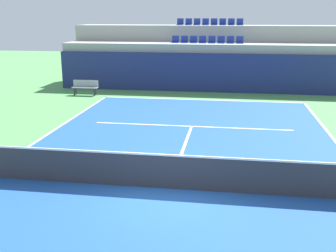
% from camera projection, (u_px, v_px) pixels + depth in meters
% --- Properties ---
extents(ground_plane, '(80.00, 80.00, 0.00)m').
position_uv_depth(ground_plane, '(169.00, 189.00, 10.97)').
color(ground_plane, '#4C8C4C').
extents(court_surface, '(11.00, 24.00, 0.01)m').
position_uv_depth(court_surface, '(169.00, 189.00, 10.97)').
color(court_surface, '#1E4C99').
rests_on(court_surface, ground_plane).
extents(baseline_far, '(11.00, 0.10, 0.00)m').
position_uv_depth(baseline_far, '(201.00, 100.00, 22.36)').
color(baseline_far, white).
rests_on(baseline_far, court_surface).
extents(service_line_far, '(8.26, 0.10, 0.00)m').
position_uv_depth(service_line_far, '(192.00, 126.00, 17.07)').
color(service_line_far, white).
rests_on(service_line_far, court_surface).
extents(centre_service_line, '(0.10, 6.40, 0.00)m').
position_uv_depth(centre_service_line, '(183.00, 151.00, 14.02)').
color(centre_service_line, white).
rests_on(centre_service_line, court_surface).
extents(back_wall, '(18.01, 0.30, 2.30)m').
position_uv_depth(back_wall, '(205.00, 73.00, 24.52)').
color(back_wall, navy).
rests_on(back_wall, ground_plane).
extents(stands_tier_lower, '(18.01, 2.40, 2.81)m').
position_uv_depth(stands_tier_lower, '(206.00, 66.00, 25.74)').
color(stands_tier_lower, '#9E9E99').
rests_on(stands_tier_lower, ground_plane).
extents(stands_tier_upper, '(18.01, 2.40, 3.84)m').
position_uv_depth(stands_tier_upper, '(209.00, 54.00, 27.89)').
color(stands_tier_upper, '#9E9E99').
rests_on(stands_tier_upper, ground_plane).
extents(seating_row_lower, '(4.45, 0.44, 0.44)m').
position_uv_depth(seating_row_lower, '(207.00, 41.00, 25.43)').
color(seating_row_lower, navy).
rests_on(seating_row_lower, stands_tier_lower).
extents(seating_row_upper, '(4.45, 0.44, 0.44)m').
position_uv_depth(seating_row_upper, '(210.00, 23.00, 27.44)').
color(seating_row_upper, navy).
rests_on(seating_row_upper, stands_tier_upper).
extents(tennis_net, '(11.08, 0.08, 1.07)m').
position_uv_depth(tennis_net, '(169.00, 171.00, 10.84)').
color(tennis_net, black).
rests_on(tennis_net, court_surface).
extents(player_bench, '(1.50, 0.40, 0.85)m').
position_uv_depth(player_bench, '(85.00, 86.00, 23.67)').
color(player_bench, '#99999E').
rests_on(player_bench, ground_plane).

